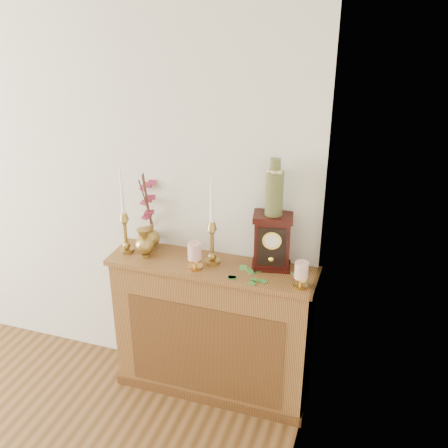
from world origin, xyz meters
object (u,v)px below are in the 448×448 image
(ginger_jar, at_px, (149,212))
(bud_vase, at_px, (144,243))
(ceramic_vase, at_px, (274,190))
(mantel_clock, at_px, (272,242))
(candlestick_center, at_px, (212,236))
(candlestick_left, at_px, (125,226))

(ginger_jar, bearing_deg, bud_vase, -77.79)
(ginger_jar, height_order, ceramic_vase, ceramic_vase)
(ginger_jar, distance_m, mantel_clock, 0.78)
(bud_vase, height_order, mantel_clock, mantel_clock)
(candlestick_center, height_order, ceramic_vase, ceramic_vase)
(candlestick_center, relative_size, ceramic_vase, 1.69)
(ginger_jar, height_order, mantel_clock, ginger_jar)
(candlestick_left, height_order, ginger_jar, candlestick_left)
(candlestick_center, xyz_separation_m, ginger_jar, (-0.44, 0.10, 0.05))
(candlestick_center, distance_m, ceramic_vase, 0.45)
(candlestick_center, distance_m, ginger_jar, 0.45)
(ginger_jar, bearing_deg, mantel_clock, -2.34)
(ginger_jar, xyz_separation_m, ceramic_vase, (0.78, -0.03, 0.25))
(candlestick_center, bearing_deg, candlestick_left, -177.05)
(candlestick_center, height_order, ginger_jar, candlestick_center)
(bud_vase, bearing_deg, candlestick_center, 6.78)
(candlestick_center, bearing_deg, ginger_jar, 167.37)
(candlestick_center, bearing_deg, ceramic_vase, 11.72)
(mantel_clock, bearing_deg, ceramic_vase, 90.00)
(candlestick_center, relative_size, bud_vase, 2.99)
(bud_vase, distance_m, mantel_clock, 0.76)
(candlestick_center, height_order, mantel_clock, candlestick_center)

